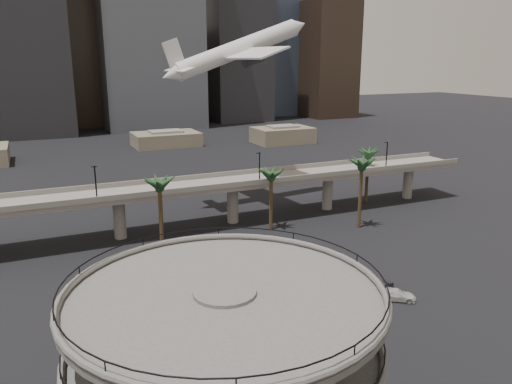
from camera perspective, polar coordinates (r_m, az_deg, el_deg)
name	(u,v)px	position (r m, az deg, el deg)	size (l,w,h in m)	color
parking_ramp	(226,373)	(37.97, -3.43, -19.91)	(22.20, 22.20, 17.35)	#524F4D
overpass	(178,193)	(94.53, -8.91, -0.07)	(130.00, 9.30, 14.70)	slate
palm_trees	(298,170)	(94.75, 4.87, 2.56)	(54.40, 18.40, 14.00)	#43341D
low_buildings	(129,144)	(180.48, -14.30, 5.34)	(135.00, 27.50, 6.80)	brown
skyline	(110,23)	(253.85, -16.30, 18.10)	(269.00, 86.00, 131.15)	gray
airborne_jet	(238,50)	(107.94, -2.08, 15.91)	(35.23, 31.65, 14.64)	silver
car_a	(200,344)	(58.30, -6.43, -16.93)	(1.96, 4.86, 1.66)	#B24919
car_b	(382,286)	(73.41, 14.25, -10.39)	(1.44, 4.14, 1.36)	black
car_c	(396,295)	(71.28, 15.69, -11.22)	(2.14, 5.27, 1.53)	silver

